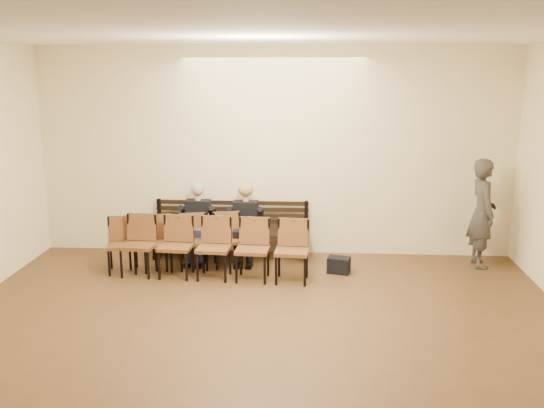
{
  "coord_description": "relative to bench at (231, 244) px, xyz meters",
  "views": [
    {
      "loc": [
        0.61,
        -5.09,
        3.21
      ],
      "look_at": [
        0.02,
        4.05,
        1.08
      ],
      "focal_mm": 40.0,
      "sensor_mm": 36.0,
      "label": 1
    }
  ],
  "objects": [
    {
      "name": "room_walls",
      "position": [
        0.71,
        -3.86,
        2.31
      ],
      "size": [
        8.02,
        10.01,
        3.51
      ],
      "color": "#FCE4B5",
      "rests_on": "ground"
    },
    {
      "name": "bench",
      "position": [
        0.0,
        0.0,
        0.0
      ],
      "size": [
        2.6,
        0.9,
        0.45
      ],
      "primitive_type": "cube",
      "color": "black",
      "rests_on": "ground"
    },
    {
      "name": "seated_man",
      "position": [
        -0.54,
        -0.12,
        0.39
      ],
      "size": [
        0.51,
        0.71,
        1.22
      ],
      "primitive_type": null,
      "color": "black",
      "rests_on": "ground"
    },
    {
      "name": "seated_woman",
      "position": [
        0.26,
        -0.12,
        0.36
      ],
      "size": [
        0.5,
        0.7,
        1.17
      ],
      "primitive_type": null,
      "color": "black",
      "rests_on": "ground"
    },
    {
      "name": "laptop",
      "position": [
        -0.52,
        -0.31,
        0.35
      ],
      "size": [
        0.36,
        0.29,
        0.25
      ],
      "primitive_type": "cube",
      "rotation": [
        0.0,
        0.0,
        0.03
      ],
      "color": "silver",
      "rests_on": "bench"
    },
    {
      "name": "water_bottle",
      "position": [
        0.35,
        -0.39,
        0.35
      ],
      "size": [
        0.08,
        0.08,
        0.24
      ],
      "primitive_type": "cylinder",
      "rotation": [
        0.0,
        0.0,
        -0.09
      ],
      "color": "silver",
      "rests_on": "bench"
    },
    {
      "name": "bag",
      "position": [
        1.79,
        -0.67,
        -0.1
      ],
      "size": [
        0.39,
        0.31,
        0.25
      ],
      "primitive_type": "cube",
      "rotation": [
        0.0,
        0.0,
        -0.25
      ],
      "color": "black",
      "rests_on": "ground"
    },
    {
      "name": "passerby",
      "position": [
        4.07,
        -0.17,
        0.79
      ],
      "size": [
        0.53,
        0.77,
        2.02
      ],
      "primitive_type": "imported",
      "rotation": [
        0.0,
        0.0,
        1.64
      ],
      "color": "#3D3732",
      "rests_on": "ground"
    },
    {
      "name": "chair_row_front",
      "position": [
        -0.79,
        -0.65,
        0.21
      ],
      "size": [
        2.17,
        0.94,
        0.87
      ],
      "primitive_type": "cube",
      "rotation": [
        0.0,
        0.0,
        0.23
      ],
      "color": "brown",
      "rests_on": "ground"
    },
    {
      "name": "chair_row_back",
      "position": [
        -0.13,
        -1.03,
        0.24
      ],
      "size": [
        2.9,
        0.69,
        0.94
      ],
      "primitive_type": "cube",
      "rotation": [
        0.0,
        0.0,
        -0.06
      ],
      "color": "brown",
      "rests_on": "ground"
    }
  ]
}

